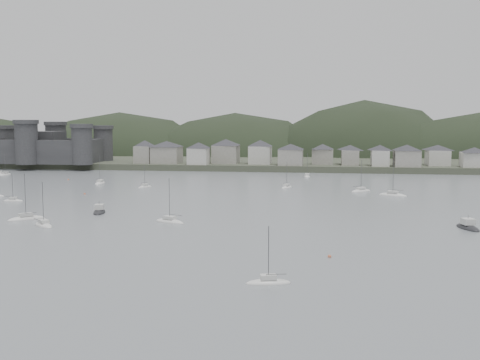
# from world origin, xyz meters

# --- Properties ---
(ground) EXTENTS (900.00, 900.00, 0.00)m
(ground) POSITION_xyz_m (0.00, 0.00, 0.00)
(ground) COLOR slate
(ground) RESTS_ON ground
(far_shore_land) EXTENTS (900.00, 250.00, 3.00)m
(far_shore_land) POSITION_xyz_m (0.00, 295.00, 1.50)
(far_shore_land) COLOR #383D2D
(far_shore_land) RESTS_ON ground
(forested_ridge) EXTENTS (851.55, 103.94, 102.57)m
(forested_ridge) POSITION_xyz_m (4.83, 269.40, -11.28)
(forested_ridge) COLOR black
(forested_ridge) RESTS_ON ground
(castle) EXTENTS (66.00, 43.00, 20.00)m
(castle) POSITION_xyz_m (-120.00, 179.80, 10.96)
(castle) COLOR #313133
(castle) RESTS_ON far_shore_land
(waterfront_town) EXTENTS (451.48, 28.46, 12.92)m
(waterfront_town) POSITION_xyz_m (50.59, 183.34, 8.66)
(waterfront_town) COLOR gray
(waterfront_town) RESTS_ON far_shore_land
(moored_fleet) EXTENTS (249.45, 178.14, 13.08)m
(moored_fleet) POSITION_xyz_m (-19.20, 62.37, 0.18)
(moored_fleet) COLOR silver
(moored_fleet) RESTS_ON ground
(motor_launch_near) EXTENTS (5.49, 9.49, 4.12)m
(motor_launch_near) POSITION_xyz_m (59.44, 31.87, 0.28)
(motor_launch_near) COLOR black
(motor_launch_near) RESTS_ON ground
(motor_launch_far) EXTENTS (4.92, 8.93, 4.01)m
(motor_launch_far) POSITION_xyz_m (-33.45, 41.49, 0.29)
(motor_launch_far) COLOR black
(motor_launch_far) RESTS_ON ground
(mooring_buoys) EXTENTS (174.82, 124.16, 0.70)m
(mooring_buoys) POSITION_xyz_m (-19.14, 61.87, 0.15)
(mooring_buoys) COLOR #D06945
(mooring_buoys) RESTS_ON ground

